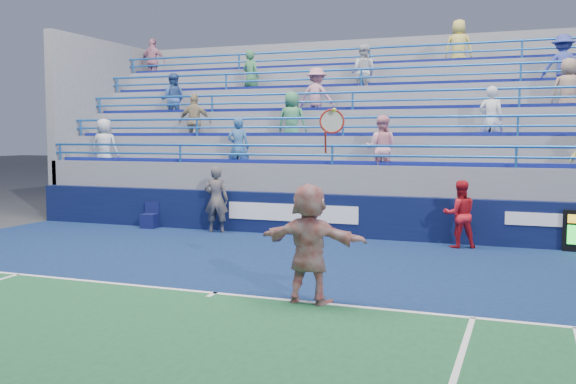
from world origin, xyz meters
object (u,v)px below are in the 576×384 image
at_px(judge_chair, 150,220).
at_px(tennis_player, 310,243).
at_px(ball_girl, 460,214).
at_px(line_judge, 216,199).

distance_m(judge_chair, tennis_player, 9.20).
distance_m(judge_chair, ball_girl, 8.53).
height_order(tennis_player, line_judge, tennis_player).
xyz_separation_m(line_judge, ball_girl, (6.38, -0.15, -0.11)).
height_order(tennis_player, ball_girl, tennis_player).
bearing_deg(ball_girl, tennis_player, 53.78).
xyz_separation_m(judge_chair, tennis_player, (6.83, -6.13, 0.71)).
xyz_separation_m(tennis_player, line_judge, (-4.70, 6.08, -0.05)).
bearing_deg(ball_girl, line_judge, -21.75).
distance_m(tennis_player, ball_girl, 6.16).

